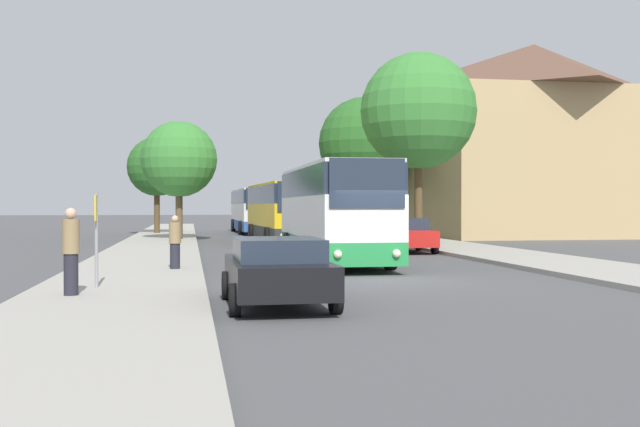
{
  "coord_description": "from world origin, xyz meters",
  "views": [
    {
      "loc": [
        -5.38,
        -20.04,
        2.05
      ],
      "look_at": [
        0.72,
        14.94,
        1.68
      ],
      "focal_mm": 42.0,
      "sensor_mm": 36.0,
      "label": 1
    }
  ],
  "objects_px": {
    "bus_stop_sign": "(96,228)",
    "tree_right_mid": "(418,111)",
    "tree_right_far": "(364,143)",
    "tree_left_near": "(179,159)",
    "bus_front": "(334,212)",
    "pedestrian_waiting_far": "(175,242)",
    "bus_rear": "(254,210)",
    "bus_middle": "(282,212)",
    "tree_left_far": "(157,167)",
    "tree_right_near": "(378,164)",
    "parked_car_left_curb": "(278,270)",
    "parked_car_right_near": "(406,234)",
    "parked_car_right_far": "(324,224)",
    "pedestrian_waiting_near": "(71,251)"
  },
  "relations": [
    {
      "from": "parked_car_right_near",
      "to": "bus_front",
      "type": "bearing_deg",
      "value": 54.24
    },
    {
      "from": "bus_middle",
      "to": "tree_left_far",
      "type": "relative_size",
      "value": 1.64
    },
    {
      "from": "parked_car_right_far",
      "to": "tree_left_near",
      "type": "relative_size",
      "value": 0.61
    },
    {
      "from": "parked_car_right_near",
      "to": "tree_right_near",
      "type": "distance_m",
      "value": 22.0
    },
    {
      "from": "parked_car_right_near",
      "to": "pedestrian_waiting_near",
      "type": "distance_m",
      "value": 19.24
    },
    {
      "from": "bus_rear",
      "to": "parked_car_right_far",
      "type": "xyz_separation_m",
      "value": [
        4.43,
        -4.94,
        -0.97
      ]
    },
    {
      "from": "tree_right_far",
      "to": "tree_left_near",
      "type": "bearing_deg",
      "value": -161.21
    },
    {
      "from": "parked_car_right_far",
      "to": "tree_right_far",
      "type": "bearing_deg",
      "value": 118.65
    },
    {
      "from": "bus_rear",
      "to": "tree_left_near",
      "type": "height_order",
      "value": "tree_left_near"
    },
    {
      "from": "bus_front",
      "to": "pedestrian_waiting_far",
      "type": "xyz_separation_m",
      "value": [
        -5.5,
        -3.22,
        -0.88
      ]
    },
    {
      "from": "bus_stop_sign",
      "to": "pedestrian_waiting_far",
      "type": "distance_m",
      "value": 5.22
    },
    {
      "from": "bus_middle",
      "to": "tree_right_near",
      "type": "bearing_deg",
      "value": 53.8
    },
    {
      "from": "bus_middle",
      "to": "tree_left_near",
      "type": "relative_size",
      "value": 1.63
    },
    {
      "from": "parked_car_left_curb",
      "to": "tree_right_near",
      "type": "height_order",
      "value": "tree_right_near"
    },
    {
      "from": "bus_middle",
      "to": "parked_car_right_near",
      "type": "xyz_separation_m",
      "value": [
        4.45,
        -8.36,
        -0.94
      ]
    },
    {
      "from": "tree_left_far",
      "to": "tree_right_near",
      "type": "relative_size",
      "value": 0.95
    },
    {
      "from": "pedestrian_waiting_near",
      "to": "pedestrian_waiting_far",
      "type": "relative_size",
      "value": 1.15
    },
    {
      "from": "bus_front",
      "to": "parked_car_right_near",
      "type": "relative_size",
      "value": 2.49
    },
    {
      "from": "pedestrian_waiting_far",
      "to": "tree_right_near",
      "type": "relative_size",
      "value": 0.23
    },
    {
      "from": "tree_left_far",
      "to": "bus_front",
      "type": "bearing_deg",
      "value": -75.01
    },
    {
      "from": "pedestrian_waiting_near",
      "to": "tree_left_far",
      "type": "height_order",
      "value": "tree_left_far"
    },
    {
      "from": "tree_left_far",
      "to": "tree_right_near",
      "type": "height_order",
      "value": "tree_right_near"
    },
    {
      "from": "bus_stop_sign",
      "to": "tree_right_mid",
      "type": "relative_size",
      "value": 0.23
    },
    {
      "from": "pedestrian_waiting_far",
      "to": "tree_right_near",
      "type": "bearing_deg",
      "value": 35.81
    },
    {
      "from": "parked_car_left_curb",
      "to": "bus_rear",
      "type": "bearing_deg",
      "value": 85.33
    },
    {
      "from": "parked_car_left_curb",
      "to": "tree_left_far",
      "type": "xyz_separation_m",
      "value": [
        -4.02,
        38.44,
        4.03
      ]
    },
    {
      "from": "tree_left_near",
      "to": "tree_right_mid",
      "type": "relative_size",
      "value": 0.7
    },
    {
      "from": "tree_left_near",
      "to": "tree_right_near",
      "type": "relative_size",
      "value": 0.96
    },
    {
      "from": "tree_right_mid",
      "to": "parked_car_right_far",
      "type": "bearing_deg",
      "value": 98.09
    },
    {
      "from": "parked_car_left_curb",
      "to": "parked_car_right_near",
      "type": "relative_size",
      "value": 1.01
    },
    {
      "from": "pedestrian_waiting_near",
      "to": "parked_car_left_curb",
      "type": "bearing_deg",
      "value": 174.18
    },
    {
      "from": "bus_stop_sign",
      "to": "pedestrian_waiting_far",
      "type": "relative_size",
      "value": 1.37
    },
    {
      "from": "bus_front",
      "to": "tree_right_mid",
      "type": "xyz_separation_m",
      "value": [
        6.25,
        9.98,
        4.96
      ]
    },
    {
      "from": "tree_left_near",
      "to": "tree_right_mid",
      "type": "distance_m",
      "value": 14.15
    },
    {
      "from": "tree_left_near",
      "to": "tree_left_far",
      "type": "distance_m",
      "value": 10.2
    },
    {
      "from": "tree_left_far",
      "to": "tree_right_near",
      "type": "xyz_separation_m",
      "value": [
        15.79,
        -0.68,
        0.31
      ]
    },
    {
      "from": "pedestrian_waiting_far",
      "to": "bus_stop_sign",
      "type": "bearing_deg",
      "value": -138.35
    },
    {
      "from": "bus_rear",
      "to": "tree_left_far",
      "type": "xyz_separation_m",
      "value": [
        -7.03,
        -2.53,
        3.02
      ]
    },
    {
      "from": "parked_car_right_far",
      "to": "bus_stop_sign",
      "type": "xyz_separation_m",
      "value": [
        -11.33,
        -33.09,
        0.74
      ]
    },
    {
      "from": "bus_front",
      "to": "tree_left_far",
      "type": "relative_size",
      "value": 1.54
    },
    {
      "from": "bus_middle",
      "to": "pedestrian_waiting_far",
      "type": "bearing_deg",
      "value": -109.65
    },
    {
      "from": "bus_middle",
      "to": "bus_rear",
      "type": "xyz_separation_m",
      "value": [
        -0.15,
        16.02,
        0.03
      ]
    },
    {
      "from": "parked_car_right_near",
      "to": "tree_left_near",
      "type": "bearing_deg",
      "value": -47.74
    },
    {
      "from": "pedestrian_waiting_near",
      "to": "tree_right_near",
      "type": "relative_size",
      "value": 0.26
    },
    {
      "from": "parked_car_left_curb",
      "to": "bus_front",
      "type": "bearing_deg",
      "value": 72.88
    },
    {
      "from": "bus_rear",
      "to": "bus_front",
      "type": "bearing_deg",
      "value": -90.52
    },
    {
      "from": "pedestrian_waiting_near",
      "to": "tree_right_mid",
      "type": "height_order",
      "value": "tree_right_mid"
    },
    {
      "from": "bus_middle",
      "to": "bus_rear",
      "type": "distance_m",
      "value": 16.02
    },
    {
      "from": "bus_stop_sign",
      "to": "pedestrian_waiting_far",
      "type": "height_order",
      "value": "bus_stop_sign"
    },
    {
      "from": "parked_car_right_near",
      "to": "tree_left_far",
      "type": "distance_m",
      "value": 25.06
    }
  ]
}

